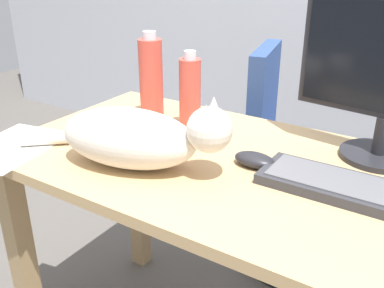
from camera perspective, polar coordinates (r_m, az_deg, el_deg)
desk at (r=1.20m, az=6.25°, el=-7.84°), size 1.32×0.68×0.76m
office_chair at (r=1.88m, az=12.70°, el=-4.02°), size 0.49×0.48×0.93m
keyboard at (r=1.06m, az=20.69°, el=-5.59°), size 0.44×0.15×0.03m
cat at (r=1.10m, az=-7.21°, el=0.96°), size 0.60×0.26×0.20m
computer_mouse at (r=1.13m, az=8.17°, el=-2.05°), size 0.11×0.06×0.04m
paper_sheet at (r=1.33m, az=-22.41°, el=-0.32°), size 0.26×0.33×0.00m
water_bottle at (r=1.42m, az=-5.35°, el=8.50°), size 0.08×0.08×0.28m
spray_bottle at (r=1.33m, az=-0.27°, el=6.58°), size 0.07×0.07×0.24m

